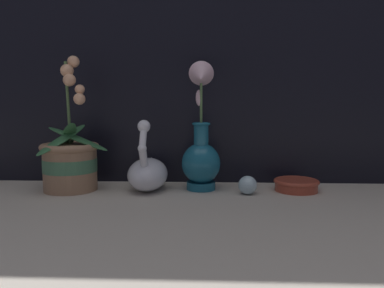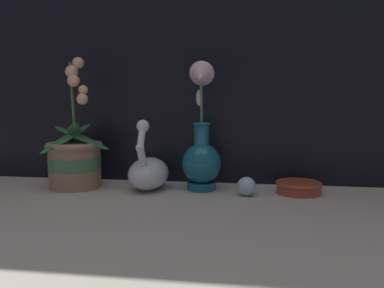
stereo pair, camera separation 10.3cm
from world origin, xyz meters
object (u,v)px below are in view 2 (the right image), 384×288
Objects in this scene: swan_figurine at (149,171)px; amber_dish at (299,186)px; blue_vase at (201,150)px; glass_sphere at (246,186)px; orchid_potted_plant at (75,158)px.

swan_figurine reaches higher than amber_dish.
glass_sphere is (0.13, -0.05, -0.09)m from blue_vase.
amber_dish is at bearing -0.89° from blue_vase.
swan_figurine is 0.16m from blue_vase.
orchid_potted_plant reaches higher than glass_sphere.
orchid_potted_plant is at bearing 176.39° from glass_sphere.
orchid_potted_plant reaches higher than swan_figurine.
orchid_potted_plant is 7.41× the size of glass_sphere.
orchid_potted_plant is 2.99× the size of amber_dish.
blue_vase reaches higher than swan_figurine.
orchid_potted_plant reaches higher than blue_vase.
swan_figurine is at bearing 171.88° from glass_sphere.
blue_vase is (0.15, 0.01, 0.06)m from swan_figurine.
glass_sphere is (0.27, -0.04, -0.03)m from swan_figurine.
orchid_potted_plant is 0.63m from amber_dish.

